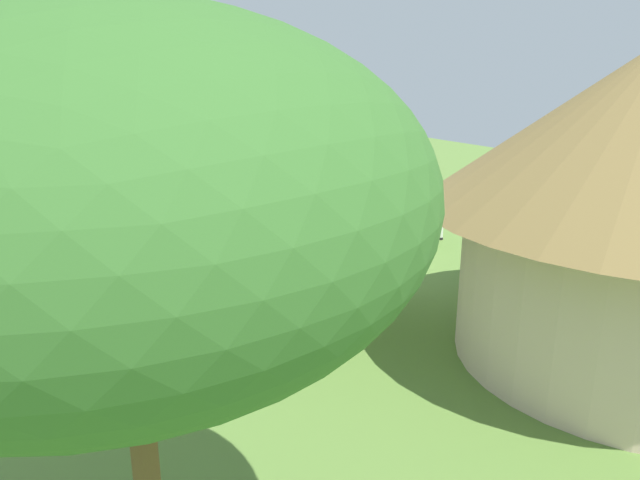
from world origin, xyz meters
TOP-DOWN VIEW (x-y plane):
  - ground_plane at (0.00, 0.00)m, footprint 36.00×36.00m
  - shade_umbrella at (1.74, 1.70)m, footprint 4.13×4.13m
  - patio_dining_table at (1.74, 1.70)m, footprint 1.43×1.14m
  - patio_chair_near_hut at (2.63, 2.45)m, footprint 0.60×0.61m
  - patio_chair_east_end at (0.79, 1.02)m, footprint 0.60×0.60m
  - guest_beside_umbrella at (0.06, 1.08)m, footprint 0.44×0.48m
  - standing_watcher at (-2.55, -2.22)m, footprint 0.50×0.42m
  - striped_lounge_chair at (0.49, -1.48)m, footprint 0.91×0.96m
  - zebra_nearest_camera at (-3.21, -0.59)m, footprint 2.15×1.16m
  - zebra_by_umbrella at (2.72, -1.88)m, footprint 2.01×1.32m
  - acacia_tree_far_lawn at (5.66, 6.48)m, footprint 3.70×3.70m

SIDE VIEW (x-z plane):
  - ground_plane at x=0.00m, z-range 0.00..0.00m
  - striped_lounge_chair at x=0.49m, z-range -0.06..0.57m
  - patio_chair_near_hut at x=2.63m, z-range 0.07..0.97m
  - patio_chair_east_end at x=0.79m, z-range 0.07..0.97m
  - patio_dining_table at x=1.74m, z-range 0.28..1.02m
  - zebra_nearest_camera at x=-3.21m, z-range 0.19..1.65m
  - standing_watcher at x=-2.55m, z-range 0.17..1.81m
  - guest_beside_umbrella at x=0.06m, z-range 0.17..1.83m
  - zebra_by_umbrella at x=2.72m, z-range 0.23..1.78m
  - shade_umbrella at x=1.74m, z-range 1.18..4.54m
  - acacia_tree_far_lawn at x=5.66m, z-range 1.22..5.90m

